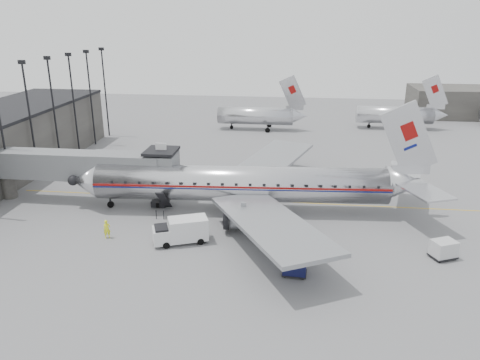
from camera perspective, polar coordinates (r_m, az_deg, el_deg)
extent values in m
plane|color=slate|center=(48.91, -0.28, -5.08)|extent=(160.00, 160.00, 0.00)
cube|color=gold|center=(54.16, 3.67, -2.62)|extent=(60.00, 0.15, 0.01)
cube|color=slate|center=(57.44, -22.14, 1.79)|extent=(12.00, 2.80, 3.00)
cube|color=slate|center=(53.69, -13.69, 1.53)|extent=(8.00, 3.00, 3.10)
cube|color=slate|center=(52.80, -9.47, 1.52)|extent=(3.20, 3.60, 3.20)
cube|color=black|center=(52.26, -9.59, 3.51)|extent=(3.40, 3.80, 0.30)
cube|color=white|center=(52.13, -9.62, 4.03)|extent=(1.20, 0.15, 0.80)
cylinder|color=black|center=(53.48, -9.73, -1.56)|extent=(0.56, 0.56, 2.80)
cube|color=black|center=(53.86, -9.67, -2.60)|extent=(1.60, 2.20, 0.70)
cylinder|color=black|center=(52.99, -9.96, -3.05)|extent=(0.30, 0.60, 0.60)
cylinder|color=black|center=(54.76, -9.38, -2.26)|extent=(0.30, 0.60, 0.60)
cylinder|color=#3C3A37|center=(61.11, -26.33, -0.68)|extent=(1.60, 1.60, 2.80)
cube|color=black|center=(51.09, -9.27, -2.42)|extent=(0.90, 3.20, 2.90)
cylinder|color=black|center=(59.84, -26.99, 4.95)|extent=(0.24, 0.24, 15.00)
cylinder|color=black|center=(64.76, -24.14, 6.33)|extent=(0.24, 0.24, 15.00)
cube|color=black|center=(63.71, -25.08, 12.89)|extent=(0.90, 0.25, 0.50)
cylinder|color=black|center=(69.86, -21.69, 7.50)|extent=(0.24, 0.24, 15.00)
cube|color=black|center=(68.89, -22.48, 13.59)|extent=(0.90, 0.25, 0.50)
cylinder|color=black|center=(75.09, -19.57, 8.49)|extent=(0.24, 0.24, 15.00)
cube|color=black|center=(74.19, -20.23, 14.17)|extent=(0.90, 0.25, 0.50)
cylinder|color=black|center=(80.43, -17.71, 9.35)|extent=(0.24, 0.24, 15.00)
cube|color=black|center=(79.58, -18.28, 14.66)|extent=(0.90, 0.25, 0.50)
cylinder|color=black|center=(85.85, -16.08, 10.09)|extent=(0.24, 0.24, 15.00)
cube|color=black|center=(85.06, -16.56, 15.07)|extent=(0.90, 0.25, 0.50)
cylinder|color=silver|center=(88.29, 1.88, 7.83)|extent=(14.00, 3.20, 3.20)
cube|color=silver|center=(87.18, 6.44, 10.51)|extent=(5.17, 0.26, 6.52)
cylinder|color=black|center=(89.23, -1.04, 6.58)|extent=(0.24, 0.24, 1.00)
cylinder|color=silver|center=(93.69, 18.30, 7.54)|extent=(14.00, 3.20, 3.20)
cube|color=silver|center=(94.55, 22.67, 9.85)|extent=(5.17, 0.26, 6.52)
cylinder|color=black|center=(93.34, 15.44, 6.46)|extent=(0.24, 0.24, 1.00)
cylinder|color=silver|center=(50.49, 0.14, -0.44)|extent=(31.48, 5.90, 3.86)
cone|color=silver|center=(54.15, -18.37, -0.08)|extent=(3.38, 4.06, 3.86)
cone|color=silver|center=(52.48, 19.62, -0.35)|extent=(4.40, 3.93, 3.67)
cube|color=maroon|center=(50.40, 0.14, -0.17)|extent=(31.49, 5.95, 0.19)
cube|color=navy|center=(50.48, 0.14, -0.42)|extent=(31.49, 5.95, 0.10)
cube|color=silver|center=(51.06, 19.89, 4.73)|extent=(6.41, 0.73, 8.02)
cube|color=gray|center=(59.44, 3.64, 2.28)|extent=(11.16, 17.64, 1.24)
cube|color=gray|center=(41.85, 3.75, -5.28)|extent=(12.85, 17.44, 1.24)
cylinder|color=gray|center=(56.12, 0.97, -0.13)|extent=(3.68, 2.42, 2.19)
cylinder|color=gray|center=(46.04, 0.43, -4.64)|extent=(3.68, 2.42, 2.19)
cylinder|color=black|center=(54.10, -15.52, -2.58)|extent=(0.21, 0.21, 1.36)
cylinder|color=black|center=(53.81, 2.51, -1.91)|extent=(0.27, 0.27, 1.46)
cylinder|color=black|center=(53.91, 2.51, -2.17)|extent=(1.06, 0.43, 1.04)
cylinder|color=black|center=(48.80, 2.42, -4.22)|extent=(0.27, 0.27, 1.46)
cylinder|color=black|center=(48.90, 2.42, -4.50)|extent=(1.06, 0.43, 1.04)
cube|color=silver|center=(44.46, -6.34, -5.91)|extent=(4.07, 3.17, 2.09)
cube|color=silver|center=(44.41, -9.53, -6.68)|extent=(2.18, 2.35, 1.40)
cube|color=black|center=(44.15, -9.57, -5.98)|extent=(1.73, 2.01, 0.60)
cylinder|color=black|center=(43.90, -8.98, -7.88)|extent=(0.68, 0.46, 0.64)
cylinder|color=black|center=(45.50, -9.21, -6.87)|extent=(0.68, 0.46, 0.64)
cylinder|color=black|center=(44.24, -4.83, -7.47)|extent=(0.68, 0.46, 0.64)
cylinder|color=black|center=(45.83, -5.22, -6.49)|extent=(0.68, 0.46, 0.64)
cube|color=#0D1036|center=(39.27, 6.69, -10.30)|extent=(1.97, 1.53, 1.31)
cube|color=black|center=(39.62, 6.65, -11.19)|extent=(2.07, 1.63, 0.11)
cylinder|color=black|center=(39.20, 5.47, -11.58)|extent=(0.29, 0.13, 0.28)
cylinder|color=black|center=(39.13, 7.70, -11.74)|extent=(0.29, 0.13, 0.28)
cylinder|color=black|center=(40.17, 5.63, -10.76)|extent=(0.29, 0.13, 0.28)
cylinder|color=black|center=(40.10, 7.81, -10.92)|extent=(0.29, 0.13, 0.28)
cube|color=#BCBCBE|center=(45.23, 23.58, -7.63)|extent=(2.46, 2.21, 1.41)
cube|color=black|center=(45.56, 23.46, -8.47)|extent=(2.59, 2.34, 0.12)
cylinder|color=black|center=(44.69, 23.16, -9.05)|extent=(0.32, 0.24, 0.30)
cylinder|color=black|center=(45.70, 24.71, -8.65)|extent=(0.32, 0.24, 0.30)
cylinder|color=black|center=(45.48, 22.18, -8.41)|extent=(0.32, 0.24, 0.30)
cylinder|color=black|center=(46.47, 23.73, -8.03)|extent=(0.32, 0.24, 0.30)
imported|color=yellow|center=(46.87, -15.92, -5.78)|extent=(0.80, 0.71, 1.83)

